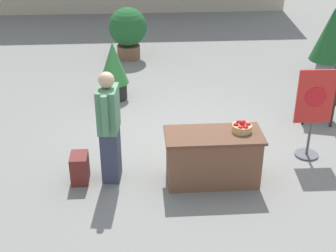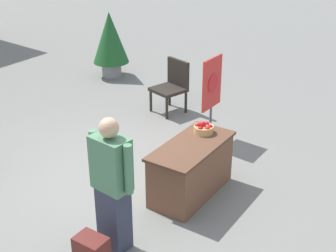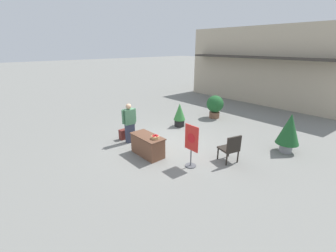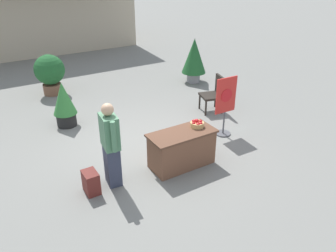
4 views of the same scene
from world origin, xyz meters
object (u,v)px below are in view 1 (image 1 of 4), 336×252
display_table (213,157)px  patio_chair (326,92)px  apple_basket (242,127)px  person_visitor (109,127)px  potted_plant_far_left (128,30)px  backpack (80,168)px  potted_plant_near_left (331,37)px  poster_board (313,111)px  potted_plant_near_right (114,69)px

display_table → patio_chair: patio_chair is taller
apple_basket → person_visitor: size_ratio=0.17×
person_visitor → potted_plant_far_left: size_ratio=1.31×
person_visitor → backpack: person_visitor is taller
patio_chair → potted_plant_far_left: 5.03m
person_visitor → potted_plant_near_left: size_ratio=1.09×
person_visitor → backpack: size_ratio=3.84×
display_table → poster_board: size_ratio=0.95×
potted_plant_near_left → potted_plant_near_right: potted_plant_near_left is taller
potted_plant_far_left → potted_plant_near_left: bearing=-17.5°
display_table → backpack: display_table is taller
apple_basket → person_visitor: person_visitor is taller
display_table → apple_basket: 0.59m
person_visitor → potted_plant_far_left: bearing=94.1°
potted_plant_near_left → potted_plant_near_right: 4.76m
poster_board → patio_chair: size_ratio=1.44×
display_table → potted_plant_near_left: 5.14m
potted_plant_far_left → apple_basket: bearing=-73.3°
patio_chair → potted_plant_near_right: size_ratio=0.86×
apple_basket → backpack: bearing=178.5°
patio_chair → poster_board: bearing=76.4°
poster_board → patio_chair: 1.39m
apple_basket → potted_plant_near_right: 3.49m
apple_basket → patio_chair: size_ratio=0.28×
backpack → potted_plant_far_left: potted_plant_far_left is taller
poster_board → patio_chair: poster_board is taller
backpack → apple_basket: bearing=-1.5°
apple_basket → backpack: (-2.25, 0.06, -0.60)m
poster_board → display_table: bearing=-68.9°
apple_basket → potted_plant_near_left: (2.78, 3.98, 0.04)m
potted_plant_near_right → display_table: bearing=-63.9°
display_table → backpack: 1.87m
potted_plant_near_left → potted_plant_near_right: size_ratio=1.29×
display_table → poster_board: (1.58, 0.57, 0.39)m
potted_plant_far_left → potted_plant_near_left: potted_plant_near_left is taller
display_table → person_visitor: size_ratio=0.83×
person_visitor → potted_plant_far_left: person_visitor is taller
patio_chair → person_visitor: bearing=39.6°
potted_plant_far_left → display_table: bearing=-77.4°
backpack → poster_board: (3.44, 0.47, 0.56)m
potted_plant_far_left → potted_plant_near_right: 2.42m
patio_chair → potted_plant_near_right: potted_plant_near_right is taller
poster_board → potted_plant_far_left: poster_board is taller
apple_basket → potted_plant_near_left: size_ratio=0.18×
apple_basket → backpack: size_ratio=0.65×
potted_plant_far_left → potted_plant_near_right: bearing=-96.2°
person_visitor → potted_plant_near_left: (4.59, 3.87, 0.03)m
apple_basket → poster_board: 1.30m
apple_basket → display_table: bearing=-173.1°
apple_basket → poster_board: size_ratio=0.19×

